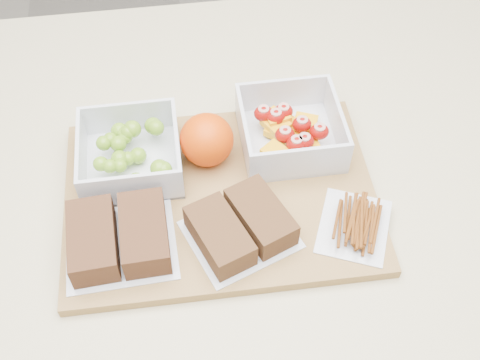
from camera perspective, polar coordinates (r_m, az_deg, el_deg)
The scene contains 8 objects.
counter at distance 1.22m, azimuth -0.81°, elevation -14.25°, with size 1.20×0.90×0.90m, color beige.
cutting_board at distance 0.82m, azimuth -1.88°, elevation -1.53°, with size 0.42×0.30×0.02m, color #9D7641.
grape_container at distance 0.84m, azimuth -10.23°, elevation 2.56°, with size 0.14×0.14×0.06m.
fruit_container at distance 0.86m, azimuth 4.76°, elevation 4.65°, with size 0.14×0.14×0.06m.
orange at distance 0.83m, azimuth -3.18°, elevation 3.83°, with size 0.08×0.08×0.08m, color #EC4805.
sandwich_bag_left at distance 0.77m, azimuth -11.41°, elevation -5.34°, with size 0.14×0.13×0.04m.
sandwich_bag_center at distance 0.76m, azimuth 0.04°, elevation -4.45°, with size 0.16×0.15×0.04m.
pretzel_bag at distance 0.79m, azimuth 10.85°, elevation -3.92°, with size 0.12×0.13×0.02m.
Camera 1 is at (-0.05, -0.49, 1.57)m, focal length 45.00 mm.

